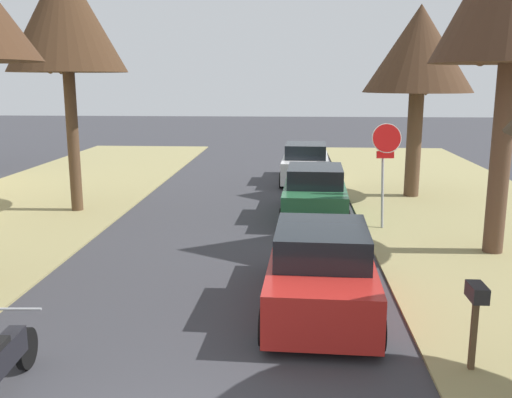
{
  "coord_description": "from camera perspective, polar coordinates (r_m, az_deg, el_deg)",
  "views": [
    {
      "loc": [
        1.6,
        -4.64,
        4.11
      ],
      "look_at": [
        0.82,
        7.47,
        1.54
      ],
      "focal_mm": 39.69,
      "sensor_mm": 36.0,
      "label": 1
    }
  ],
  "objects": [
    {
      "name": "street_tree_left_mid_b",
      "position": [
        18.52,
        -18.71,
        16.99
      ],
      "size": [
        3.56,
        3.56,
        7.58
      ],
      "color": "brown",
      "rests_on": "grass_verge_left"
    },
    {
      "name": "curbside_mailbox",
      "position": [
        8.6,
        21.31,
        -9.69
      ],
      "size": [
        0.22,
        0.44,
        1.27
      ],
      "color": "brown",
      "rests_on": "grass_verge_right"
    },
    {
      "name": "parked_sedan_white",
      "position": [
        23.32,
        5.0,
        3.55
      ],
      "size": [
        2.08,
        4.46,
        1.57
      ],
      "color": "white",
      "rests_on": "ground"
    },
    {
      "name": "parked_sedan_green",
      "position": [
        17.25,
        5.93,
        0.56
      ],
      "size": [
        2.08,
        4.46,
        1.57
      ],
      "color": "#28663D",
      "rests_on": "ground"
    },
    {
      "name": "parked_motorcycle",
      "position": [
        8.4,
        -24.15,
        -14.74
      ],
      "size": [
        0.6,
        2.05,
        0.97
      ],
      "color": "black",
      "rests_on": "ground"
    },
    {
      "name": "street_tree_right_mid_b",
      "position": [
        20.56,
        16.12,
        14.14
      ],
      "size": [
        3.73,
        3.73,
        6.55
      ],
      "color": "brown",
      "rests_on": "grass_verge_right"
    },
    {
      "name": "parked_sedan_red",
      "position": [
        10.43,
        6.55,
        -7.08
      ],
      "size": [
        2.08,
        4.46,
        1.57
      ],
      "color": "red",
      "rests_on": "ground"
    },
    {
      "name": "stop_sign_far",
      "position": [
        15.85,
        12.91,
        4.54
      ],
      "size": [
        0.82,
        0.72,
        2.92
      ],
      "color": "#9EA0A5",
      "rests_on": "grass_verge_right"
    }
  ]
}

